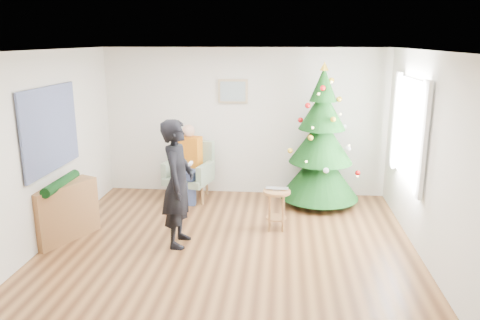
# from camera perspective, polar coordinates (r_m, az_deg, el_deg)

# --- Properties ---
(floor) EXTENTS (5.00, 5.00, 0.00)m
(floor) POSITION_cam_1_polar(r_m,az_deg,el_deg) (6.34, -1.44, -11.02)
(floor) COLOR brown
(floor) RESTS_ON ground
(ceiling) EXTENTS (5.00, 5.00, 0.00)m
(ceiling) POSITION_cam_1_polar(r_m,az_deg,el_deg) (5.72, -1.60, 13.17)
(ceiling) COLOR white
(ceiling) RESTS_ON wall_back
(wall_back) EXTENTS (5.00, 0.00, 5.00)m
(wall_back) POSITION_cam_1_polar(r_m,az_deg,el_deg) (8.33, 0.55, 4.62)
(wall_back) COLOR silver
(wall_back) RESTS_ON floor
(wall_front) EXTENTS (5.00, 0.00, 5.00)m
(wall_front) POSITION_cam_1_polar(r_m,az_deg,el_deg) (3.56, -6.40, -9.38)
(wall_front) COLOR silver
(wall_front) RESTS_ON floor
(wall_left) EXTENTS (0.00, 5.00, 5.00)m
(wall_left) POSITION_cam_1_polar(r_m,az_deg,el_deg) (6.67, -23.35, 0.90)
(wall_left) COLOR silver
(wall_left) RESTS_ON floor
(wall_right) EXTENTS (0.00, 5.00, 5.00)m
(wall_right) POSITION_cam_1_polar(r_m,az_deg,el_deg) (6.13, 22.36, -0.12)
(wall_right) COLOR silver
(wall_right) RESTS_ON floor
(window_panel) EXTENTS (0.04, 1.30, 1.40)m
(window_panel) POSITION_cam_1_polar(r_m,az_deg,el_deg) (7.02, 20.00, 3.52)
(window_panel) COLOR white
(window_panel) RESTS_ON wall_right
(curtains) EXTENTS (0.05, 1.75, 1.50)m
(curtains) POSITION_cam_1_polar(r_m,az_deg,el_deg) (7.01, 19.76, 3.53)
(curtains) COLOR white
(curtains) RESTS_ON wall_right
(christmas_tree) EXTENTS (1.32, 1.32, 2.39)m
(christmas_tree) POSITION_cam_1_polar(r_m,az_deg,el_deg) (7.88, 9.85, 2.16)
(christmas_tree) COLOR #3F2816
(christmas_tree) RESTS_ON floor
(stool) EXTENTS (0.40, 0.40, 0.60)m
(stool) POSITION_cam_1_polar(r_m,az_deg,el_deg) (6.92, 4.46, -6.04)
(stool) COLOR brown
(stool) RESTS_ON floor
(laptop) EXTENTS (0.34, 0.23, 0.03)m
(laptop) POSITION_cam_1_polar(r_m,az_deg,el_deg) (6.82, 4.51, -3.62)
(laptop) COLOR silver
(laptop) RESTS_ON stool
(armchair) EXTENTS (0.88, 0.85, 1.00)m
(armchair) POSITION_cam_1_polar(r_m,az_deg,el_deg) (8.26, -6.11, -2.20)
(armchair) COLOR gray
(armchair) RESTS_ON floor
(seated_person) EXTENTS (0.50, 0.66, 1.31)m
(seated_person) POSITION_cam_1_polar(r_m,az_deg,el_deg) (8.13, -6.36, -0.25)
(seated_person) COLOR navy
(seated_person) RESTS_ON armchair
(standing_man) EXTENTS (0.43, 0.64, 1.73)m
(standing_man) POSITION_cam_1_polar(r_m,az_deg,el_deg) (6.30, -7.58, -2.85)
(standing_man) COLOR black
(standing_man) RESTS_ON floor
(game_controller) EXTENTS (0.04, 0.13, 0.04)m
(game_controller) POSITION_cam_1_polar(r_m,az_deg,el_deg) (6.15, -6.05, -0.42)
(game_controller) COLOR white
(game_controller) RESTS_ON standing_man
(console) EXTENTS (0.69, 1.03, 0.80)m
(console) POSITION_cam_1_polar(r_m,az_deg,el_deg) (7.00, -20.68, -5.94)
(console) COLOR brown
(console) RESTS_ON floor
(garland) EXTENTS (0.14, 0.90, 0.14)m
(garland) POSITION_cam_1_polar(r_m,az_deg,el_deg) (6.87, -20.99, -2.65)
(garland) COLOR black
(garland) RESTS_ON console
(tapestry) EXTENTS (0.03, 1.50, 1.15)m
(tapestry) POSITION_cam_1_polar(r_m,az_deg,el_deg) (6.86, -22.09, 3.52)
(tapestry) COLOR black
(tapestry) RESTS_ON wall_left
(framed_picture) EXTENTS (0.52, 0.05, 0.42)m
(framed_picture) POSITION_cam_1_polar(r_m,az_deg,el_deg) (8.24, -0.87, 8.37)
(framed_picture) COLOR tan
(framed_picture) RESTS_ON wall_back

